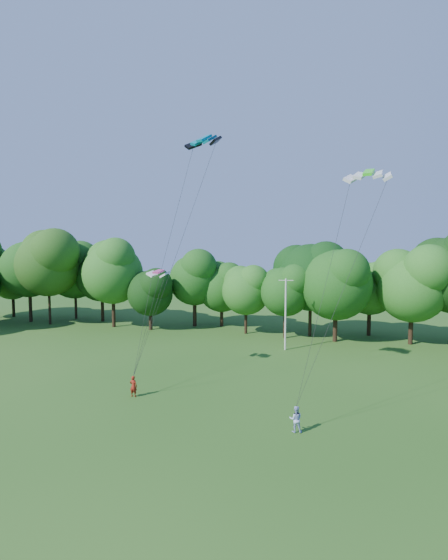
# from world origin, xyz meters

# --- Properties ---
(ground) EXTENTS (160.00, 160.00, 0.00)m
(ground) POSITION_xyz_m (0.00, 0.00, 0.00)
(ground) COLOR #214E15
(ground) RESTS_ON ground
(utility_pole) EXTENTS (1.60, 0.33, 8.02)m
(utility_pole) POSITION_xyz_m (3.00, 27.98, 4.13)
(utility_pole) COLOR beige
(utility_pole) RESTS_ON ground
(kite_flyer_left) EXTENTS (0.62, 0.41, 1.67)m
(kite_flyer_left) POSITION_xyz_m (-6.16, 9.89, 0.84)
(kite_flyer_left) COLOR maroon
(kite_flyer_left) RESTS_ON ground
(kite_flyer_right) EXTENTS (0.93, 0.78, 1.69)m
(kite_flyer_right) POSITION_xyz_m (6.83, 7.12, 0.85)
(kite_flyer_right) COLOR #A6B7E7
(kite_flyer_right) RESTS_ON ground
(kite_teal) EXTENTS (3.12, 2.26, 0.75)m
(kite_teal) POSITION_xyz_m (-0.96, 12.01, 19.89)
(kite_teal) COLOR #046A83
(kite_teal) RESTS_ON ground
(kite_green) EXTENTS (3.22, 1.88, 0.65)m
(kite_green) POSITION_xyz_m (10.94, 11.64, 16.78)
(kite_green) COLOR #37E021
(kite_green) RESTS_ON ground
(kite_pink) EXTENTS (2.15, 1.30, 0.34)m
(kite_pink) POSITION_xyz_m (-6.65, 15.76, 9.43)
(kite_pink) COLOR #C53680
(kite_pink) RESTS_ON ground
(tree_back_west) EXTENTS (9.97, 9.97, 14.51)m
(tree_back_west) POSITION_xyz_m (-32.33, 33.28, 9.06)
(tree_back_west) COLOR #392017
(tree_back_west) RESTS_ON ground
(tree_back_center) EXTENTS (9.37, 9.37, 13.62)m
(tree_back_center) POSITION_xyz_m (4.95, 36.07, 8.51)
(tree_back_center) COLOR black
(tree_back_center) RESTS_ON ground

